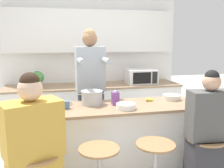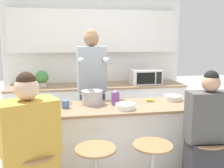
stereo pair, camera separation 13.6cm
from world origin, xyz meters
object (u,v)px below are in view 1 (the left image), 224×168
bar_stool_rightmost (204,166)px  banana_bunch (149,100)px  kitchen_island (113,142)px  fruit_bowl (126,106)px  potted_plant (37,78)px  person_cooking (91,96)px  juice_carton (115,98)px  person_seated_near (207,143)px  coffee_cup_near (66,105)px  microwave (141,76)px  cooking_pot (92,98)px  person_wrapped_blanket (34,157)px

bar_stool_rightmost → banana_bunch: banana_bunch is taller
kitchen_island → fruit_bowl: 0.52m
banana_bunch → potted_plant: potted_plant is taller
person_cooking → potted_plant: size_ratio=6.64×
banana_bunch → person_cooking: bearing=150.0°
kitchen_island → juice_carton: juice_carton is taller
person_seated_near → juice_carton: (-0.81, 0.68, 0.36)m
kitchen_island → bar_stool_rightmost: bearing=-37.2°
coffee_cup_near → potted_plant: bearing=104.8°
microwave → juice_carton: bearing=-119.8°
person_seated_near → kitchen_island: bearing=148.7°
microwave → cooking_pot: bearing=-128.8°
person_wrapped_blanket → fruit_bowl: size_ratio=6.40×
banana_bunch → microwave: bearing=74.9°
person_cooking → fruit_bowl: person_cooking is taller
bar_stool_rightmost → person_cooking: person_cooking is taller
juice_carton → microwave: 1.65m
kitchen_island → person_wrapped_blanket: size_ratio=1.47×
microwave → person_seated_near: bearing=-90.5°
fruit_bowl → coffee_cup_near: size_ratio=1.82×
potted_plant → kitchen_island: bearing=-58.1°
person_cooking → cooking_pot: bearing=-97.7°
person_cooking → juice_carton: bearing=-66.4°
cooking_pot → banana_bunch: bearing=0.6°
person_cooking → person_wrapped_blanket: bearing=-121.9°
fruit_bowl → kitchen_island: bearing=123.5°
kitchen_island → potted_plant: potted_plant is taller
kitchen_island → microwave: size_ratio=3.93×
person_cooking → coffee_cup_near: bearing=-126.4°
kitchen_island → juice_carton: size_ratio=12.19×
banana_bunch → fruit_bowl: bearing=-142.8°
cooking_pot → fruit_bowl: 0.45m
fruit_bowl → microwave: bearing=65.4°
coffee_cup_near → juice_carton: (0.59, 0.04, 0.03)m
person_wrapped_blanket → person_seated_near: (1.70, -0.00, -0.04)m
microwave → potted_plant: 1.81m
fruit_bowl → coffee_cup_near: coffee_cup_near is taller
person_cooking → person_seated_near: bearing=-50.4°
potted_plant → coffee_cup_near: bearing=-75.2°
person_wrapped_blanket → person_seated_near: 1.70m
fruit_bowl → potted_plant: bearing=122.0°
coffee_cup_near → microwave: bearing=46.4°
bar_stool_rightmost → cooking_pot: bearing=144.7°
cooking_pot → potted_plant: 1.58m
person_wrapped_blanket → banana_bunch: size_ratio=10.75×
fruit_bowl → microwave: size_ratio=0.42×
kitchen_island → cooking_pot: bearing=152.0°
person_seated_near → coffee_cup_near: size_ratio=11.45×
kitchen_island → person_wrapped_blanket: (-0.86, -0.63, 0.21)m
person_seated_near → banana_bunch: (-0.35, 0.76, 0.30)m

